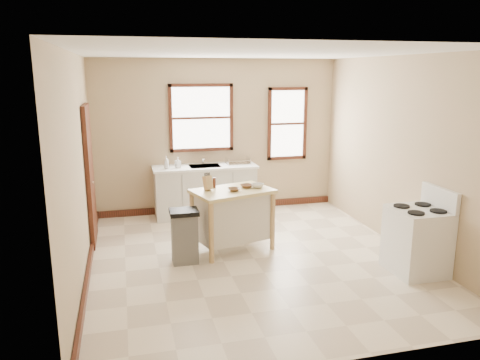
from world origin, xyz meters
name	(u,v)px	position (x,y,z in m)	size (l,w,h in m)	color
floor	(254,259)	(0.00, 0.00, 0.00)	(5.00, 5.00, 0.00)	#F5E2C2
ceiling	(255,53)	(0.00, 0.00, 2.80)	(5.00, 5.00, 0.00)	white
wall_back	(218,136)	(0.00, 2.50, 1.40)	(4.50, 0.04, 2.80)	tan
wall_left	(78,169)	(-2.25, 0.00, 1.40)	(0.04, 5.00, 2.80)	tan
wall_right	(403,154)	(2.25, 0.00, 1.40)	(0.04, 5.00, 2.80)	tan
window_main	(201,118)	(-0.30, 2.48, 1.75)	(1.17, 0.06, 1.22)	#34180E
window_side	(287,124)	(1.35, 2.48, 1.60)	(0.77, 0.06, 1.37)	#34180E
door_left	(90,175)	(-2.21, 1.30, 1.05)	(0.06, 0.90, 2.10)	#34180E
baseboard_back	(219,207)	(0.00, 2.47, 0.06)	(4.50, 0.04, 0.12)	#34180E
baseboard_left	(89,271)	(-2.22, 0.00, 0.06)	(0.04, 5.00, 0.12)	#34180E
sink_counter	(205,191)	(-0.30, 2.20, 0.46)	(1.86, 0.62, 0.92)	beige
faucet	(203,158)	(-0.30, 2.38, 1.03)	(0.03, 0.03, 0.22)	silver
soap_bottle_a	(166,162)	(-0.99, 2.10, 1.03)	(0.09, 0.09, 0.22)	#B2B2B2
soap_bottle_b	(178,162)	(-0.79, 2.15, 1.01)	(0.08, 0.09, 0.19)	#B2B2B2
dish_rack	(238,161)	(0.32, 2.23, 0.97)	(0.43, 0.32, 0.11)	silver
kitchen_island	(232,220)	(-0.21, 0.44, 0.45)	(1.11, 0.70, 0.91)	#D5C17D
knife_block	(208,183)	(-0.55, 0.49, 1.01)	(0.10, 0.10, 0.20)	tan
pepper_grinder	(214,183)	(-0.44, 0.61, 0.98)	(0.04, 0.04, 0.15)	#3E1B10
bowl_a	(234,189)	(-0.20, 0.36, 0.93)	(0.17, 0.17, 0.04)	brown
bowl_b	(247,186)	(0.03, 0.52, 0.93)	(0.18, 0.18, 0.04)	brown
bowl_c	(257,186)	(0.18, 0.47, 0.94)	(0.19, 0.19, 0.06)	silver
trash_bin	(185,236)	(-0.95, 0.12, 0.37)	(0.38, 0.32, 0.75)	#5E5E5C
gas_stove	(418,231)	(1.92, -0.94, 0.56)	(0.69, 0.70, 1.12)	white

